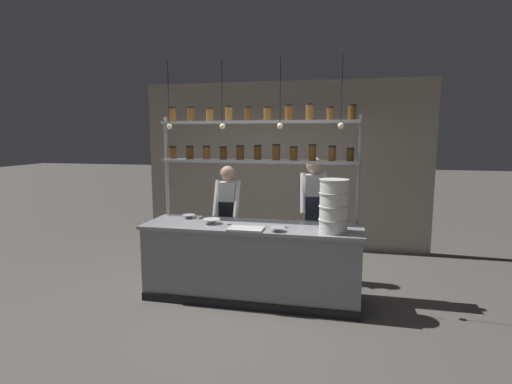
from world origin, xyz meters
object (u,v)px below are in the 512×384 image
Objects in this scene: chef_center at (313,210)px; prep_bowl_near_left at (211,221)px; cutting_board at (246,229)px; prep_bowl_center_front at (189,217)px; spice_shelf_unit at (258,145)px; chef_left at (228,215)px; container_stack at (334,206)px; serving_cup_front at (330,223)px; prep_bowl_center_back at (277,229)px.

prep_bowl_near_left is (-1.17, -0.84, -0.04)m from chef_center.
prep_bowl_near_left is at bearing 155.63° from cutting_board.
prep_bowl_center_front is (-1.56, -0.60, -0.04)m from chef_center.
spice_shelf_unit is 1.14m from chef_left.
prep_bowl_center_front is at bearing 152.21° from cutting_board.
spice_shelf_unit reaches higher than chef_center.
chef_left is at bearing 146.94° from spice_shelf_unit.
prep_bowl_center_front reaches higher than cutting_board.
cutting_board is 1.00m from prep_bowl_center_front.
spice_shelf_unit is 14.83× the size of prep_bowl_center_front.
chef_left is at bearing 178.27° from chef_center.
serving_cup_front is at bearing 98.63° from container_stack.
prep_bowl_center_front is (-0.39, 0.24, -0.01)m from prep_bowl_near_left.
prep_bowl_near_left is (-0.49, 0.22, 0.02)m from cutting_board.
cutting_board is 0.54m from prep_bowl_near_left.
chef_center is 1.26m from cutting_board.
chef_left is 3.94× the size of cutting_board.
serving_cup_front is (1.42, 0.17, 0.02)m from prep_bowl_near_left.
spice_shelf_unit is 4.24× the size of container_stack.
prep_bowl_center_front is at bearing 177.69° from serving_cup_front.
chef_center is 10.03× the size of prep_bowl_center_front.
serving_cup_front reaches higher than cutting_board.
spice_shelf_unit is 14.71× the size of prep_bowl_center_back.
chef_center reaches higher than chef_left.
chef_center is 18.41× the size of serving_cup_front.
chef_left reaches higher than cutting_board.
chef_left is 9.27× the size of prep_bowl_center_front.
chef_center is 9.94× the size of prep_bowl_center_back.
serving_cup_front is (0.25, -0.67, -0.02)m from chef_center.
chef_center is 7.89× the size of prep_bowl_near_left.
chef_center is at bearing 73.48° from prep_bowl_center_back.
container_stack is 1.02m from cutting_board.
prep_bowl_near_left is at bearing -143.32° from spice_shelf_unit.
prep_bowl_center_back is at bearing -14.28° from prep_bowl_near_left.
chef_left reaches higher than prep_bowl_center_back.
serving_cup_front reaches higher than prep_bowl_center_front.
prep_bowl_center_back is (0.85, -0.92, 0.05)m from chef_left.
chef_center is 1.03m from container_stack.
cutting_board is 1.85× the size of prep_bowl_near_left.
spice_shelf_unit reaches higher than prep_bowl_center_back.
prep_bowl_near_left is 1.26× the size of prep_bowl_center_back.
spice_shelf_unit is at bearing 153.23° from container_stack.
prep_bowl_center_back is at bearing -59.36° from spice_shelf_unit.
chef_left reaches higher than container_stack.
serving_cup_front is at bearing 6.85° from prep_bowl_near_left.
chef_left is 0.92× the size of chef_center.
container_stack is at bearing 6.55° from cutting_board.
prep_bowl_center_back is (0.85, -0.22, -0.01)m from prep_bowl_near_left.
cutting_board is at bearing -131.13° from chef_center.
cutting_board is at bearing -24.37° from prep_bowl_near_left.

